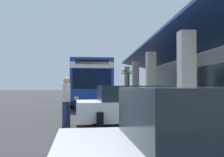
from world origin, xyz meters
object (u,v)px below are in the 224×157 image
object	(u,v)px
parked_sedan_white	(137,106)
pedestrian	(66,98)
transit_bus	(88,80)
potted_palm	(128,92)

from	to	relation	value
parked_sedan_white	pedestrian	size ratio (longest dim) A/B	2.57
pedestrian	transit_bus	bearing A→B (deg)	177.45
potted_palm	transit_bus	bearing A→B (deg)	-48.96
transit_bus	potted_palm	bearing A→B (deg)	131.04
potted_palm	parked_sedan_white	bearing A→B (deg)	-5.84
parked_sedan_white	pedestrian	world-z (taller)	pedestrian
transit_bus	parked_sedan_white	world-z (taller)	transit_bus
pedestrian	potted_palm	distance (m)	14.47
transit_bus	pedestrian	xyz separation A→B (m)	(10.82, -0.48, -0.84)
parked_sedan_white	potted_palm	world-z (taller)	potted_palm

